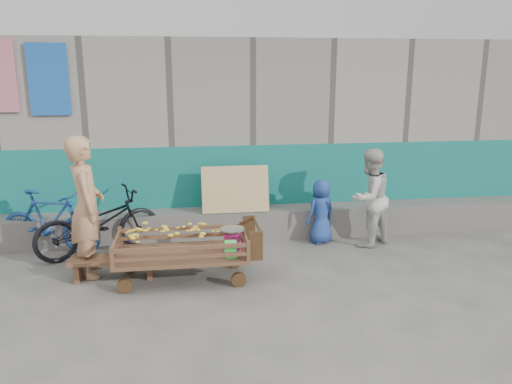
{
  "coord_description": "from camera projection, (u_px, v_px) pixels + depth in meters",
  "views": [
    {
      "loc": [
        -0.42,
        -4.98,
        2.53
      ],
      "look_at": [
        0.47,
        1.2,
        1.0
      ],
      "focal_mm": 35.0,
      "sensor_mm": 36.0,
      "label": 1
    }
  ],
  "objects": [
    {
      "name": "ground",
      "position": [
        229.0,
        308.0,
        5.45
      ],
      "size": [
        80.0,
        80.0,
        0.0
      ],
      "primitive_type": "plane",
      "color": "#4F4D48",
      "rests_on": "ground"
    },
    {
      "name": "building_wall",
      "position": [
        208.0,
        131.0,
        8.99
      ],
      "size": [
        12.0,
        3.5,
        3.0
      ],
      "color": "gray",
      "rests_on": "ground"
    },
    {
      "name": "banana_cart",
      "position": [
        179.0,
        241.0,
        6.06
      ],
      "size": [
        1.75,
        0.8,
        0.75
      ],
      "color": "brown",
      "rests_on": "ground"
    },
    {
      "name": "bench",
      "position": [
        114.0,
        263.0,
        6.19
      ],
      "size": [
        1.08,
        0.33,
        0.27
      ],
      "color": "brown",
      "rests_on": "ground"
    },
    {
      "name": "vendor_man",
      "position": [
        87.0,
        207.0,
        6.16
      ],
      "size": [
        0.55,
        0.72,
        1.77
      ],
      "primitive_type": "imported",
      "rotation": [
        0.0,
        0.0,
        1.78
      ],
      "color": "tan",
      "rests_on": "ground"
    },
    {
      "name": "woman",
      "position": [
        369.0,
        198.0,
        7.26
      ],
      "size": [
        0.88,
        0.83,
        1.44
      ],
      "primitive_type": "imported",
      "rotation": [
        0.0,
        0.0,
        3.69
      ],
      "color": "beige",
      "rests_on": "ground"
    },
    {
      "name": "child",
      "position": [
        321.0,
        211.0,
        7.42
      ],
      "size": [
        0.56,
        0.48,
        0.96
      ],
      "primitive_type": "imported",
      "rotation": [
        0.0,
        0.0,
        3.59
      ],
      "color": "#214190",
      "rests_on": "ground"
    },
    {
      "name": "bicycle_dark",
      "position": [
        98.0,
        223.0,
        6.93
      ],
      "size": [
        1.84,
        1.28,
        0.92
      ],
      "primitive_type": "imported",
      "rotation": [
        0.0,
        0.0,
        2.0
      ],
      "color": "black",
      "rests_on": "ground"
    },
    {
      "name": "bicycle_blue",
      "position": [
        50.0,
        222.0,
        6.99
      ],
      "size": [
        1.57,
        0.89,
        0.91
      ],
      "primitive_type": "imported",
      "rotation": [
        0.0,
        0.0,
        1.24
      ],
      "color": "#224790",
      "rests_on": "ground"
    }
  ]
}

